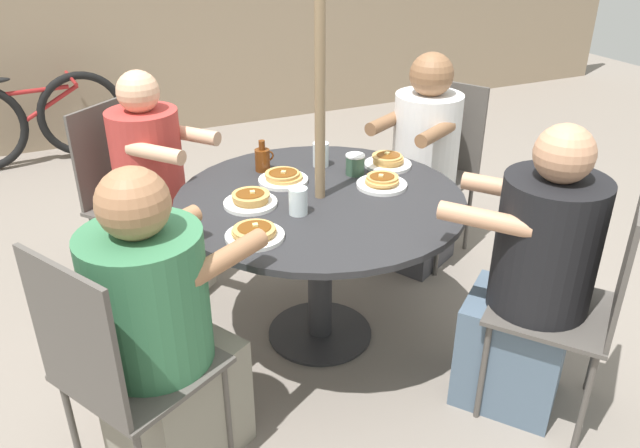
{
  "coord_description": "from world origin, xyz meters",
  "views": [
    {
      "loc": [
        -1.02,
        -2.21,
        1.86
      ],
      "look_at": [
        0.0,
        0.0,
        0.6
      ],
      "focal_mm": 35.0,
      "sensor_mm": 36.0,
      "label": 1
    }
  ],
  "objects_px": {
    "patio_chair_south": "(128,188)",
    "syrup_bottle": "(263,159)",
    "patio_table": "(320,221)",
    "pancake_plate_a": "(382,182)",
    "drinking_glass_b": "(321,154)",
    "diner_north": "(531,287)",
    "pancake_plate_c": "(251,200)",
    "bicycle": "(33,120)",
    "patio_chair_east": "(437,160)",
    "pancake_plate_e": "(254,233)",
    "coffee_cup": "(355,164)",
    "patio_chair_north": "(582,297)",
    "diner_south": "(156,197)",
    "pancake_plate_b": "(283,178)",
    "pancake_plate_d": "(388,162)",
    "drinking_glass_a": "(298,201)",
    "patio_chair_west": "(116,364)",
    "diner_west": "(162,341)"
  },
  "relations": [
    {
      "from": "pancake_plate_d",
      "to": "pancake_plate_e",
      "type": "xyz_separation_m",
      "value": [
        -0.82,
        -0.41,
        -0.0
      ]
    },
    {
      "from": "syrup_bottle",
      "to": "drinking_glass_a",
      "type": "height_order",
      "value": "syrup_bottle"
    },
    {
      "from": "patio_table",
      "to": "diner_west",
      "type": "height_order",
      "value": "diner_west"
    },
    {
      "from": "coffee_cup",
      "to": "bicycle",
      "type": "xyz_separation_m",
      "value": [
        -1.35,
        2.79,
        -0.43
      ]
    },
    {
      "from": "diner_south",
      "to": "syrup_bottle",
      "type": "bearing_deg",
      "value": 104.88
    },
    {
      "from": "patio_chair_south",
      "to": "pancake_plate_b",
      "type": "bearing_deg",
      "value": 94.59
    },
    {
      "from": "diner_south",
      "to": "pancake_plate_b",
      "type": "distance_m",
      "value": 0.73
    },
    {
      "from": "diner_south",
      "to": "pancake_plate_c",
      "type": "distance_m",
      "value": 0.75
    },
    {
      "from": "patio_chair_north",
      "to": "diner_west",
      "type": "xyz_separation_m",
      "value": [
        -1.47,
        0.43,
        -0.03
      ]
    },
    {
      "from": "patio_chair_east",
      "to": "diner_south",
      "type": "bearing_deg",
      "value": 54.84
    },
    {
      "from": "pancake_plate_c",
      "to": "bicycle",
      "type": "distance_m",
      "value": 3.04
    },
    {
      "from": "pancake_plate_a",
      "to": "bicycle",
      "type": "relative_size",
      "value": 0.16
    },
    {
      "from": "diner_south",
      "to": "drinking_glass_a",
      "type": "distance_m",
      "value": 0.96
    },
    {
      "from": "pancake_plate_b",
      "to": "pancake_plate_e",
      "type": "distance_m",
      "value": 0.54
    },
    {
      "from": "pancake_plate_a",
      "to": "syrup_bottle",
      "type": "bearing_deg",
      "value": 136.36
    },
    {
      "from": "pancake_plate_b",
      "to": "pancake_plate_d",
      "type": "relative_size",
      "value": 1.0
    },
    {
      "from": "pancake_plate_b",
      "to": "syrup_bottle",
      "type": "bearing_deg",
      "value": 102.78
    },
    {
      "from": "patio_chair_west",
      "to": "pancake_plate_e",
      "type": "height_order",
      "value": "patio_chair_west"
    },
    {
      "from": "diner_west",
      "to": "bicycle",
      "type": "distance_m",
      "value": 3.41
    },
    {
      "from": "patio_table",
      "to": "pancake_plate_a",
      "type": "height_order",
      "value": "pancake_plate_a"
    },
    {
      "from": "diner_west",
      "to": "coffee_cup",
      "type": "height_order",
      "value": "diner_west"
    },
    {
      "from": "patio_chair_south",
      "to": "syrup_bottle",
      "type": "xyz_separation_m",
      "value": [
        0.57,
        -0.47,
        0.23
      ]
    },
    {
      "from": "patio_chair_west",
      "to": "pancake_plate_b",
      "type": "relative_size",
      "value": 4.34
    },
    {
      "from": "syrup_bottle",
      "to": "drinking_glass_a",
      "type": "xyz_separation_m",
      "value": [
        -0.03,
        -0.49,
        -0.0
      ]
    },
    {
      "from": "diner_south",
      "to": "coffee_cup",
      "type": "bearing_deg",
      "value": 107.2
    },
    {
      "from": "patio_chair_north",
      "to": "diner_south",
      "type": "distance_m",
      "value": 2.02
    },
    {
      "from": "patio_chair_north",
      "to": "diner_north",
      "type": "bearing_deg",
      "value": 90.0
    },
    {
      "from": "patio_chair_south",
      "to": "pancake_plate_b",
      "type": "xyz_separation_m",
      "value": [
        0.61,
        -0.64,
        0.19
      ]
    },
    {
      "from": "patio_chair_north",
      "to": "pancake_plate_d",
      "type": "bearing_deg",
      "value": 64.72
    },
    {
      "from": "patio_chair_east",
      "to": "pancake_plate_c",
      "type": "distance_m",
      "value": 1.37
    },
    {
      "from": "patio_chair_east",
      "to": "bicycle",
      "type": "bearing_deg",
      "value": 12.4
    },
    {
      "from": "drinking_glass_b",
      "to": "diner_north",
      "type": "bearing_deg",
      "value": -68.66
    },
    {
      "from": "pancake_plate_d",
      "to": "drinking_glass_a",
      "type": "relative_size",
      "value": 2.01
    },
    {
      "from": "pancake_plate_b",
      "to": "drinking_glass_a",
      "type": "height_order",
      "value": "drinking_glass_a"
    },
    {
      "from": "patio_chair_west",
      "to": "bicycle",
      "type": "distance_m",
      "value": 3.49
    },
    {
      "from": "patio_chair_north",
      "to": "coffee_cup",
      "type": "distance_m",
      "value": 1.13
    },
    {
      "from": "diner_south",
      "to": "bicycle",
      "type": "height_order",
      "value": "diner_south"
    },
    {
      "from": "drinking_glass_b",
      "to": "bicycle",
      "type": "height_order",
      "value": "drinking_glass_b"
    },
    {
      "from": "diner_south",
      "to": "diner_north",
      "type": "bearing_deg",
      "value": 89.22
    },
    {
      "from": "diner_south",
      "to": "pancake_plate_e",
      "type": "height_order",
      "value": "diner_south"
    },
    {
      "from": "patio_table",
      "to": "coffee_cup",
      "type": "relative_size",
      "value": 13.03
    },
    {
      "from": "patio_chair_east",
      "to": "syrup_bottle",
      "type": "xyz_separation_m",
      "value": [
        -1.09,
        -0.13,
        0.23
      ]
    },
    {
      "from": "patio_chair_east",
      "to": "coffee_cup",
      "type": "xyz_separation_m",
      "value": [
        -0.72,
        -0.36,
        0.22
      ]
    },
    {
      "from": "pancake_plate_a",
      "to": "pancake_plate_b",
      "type": "bearing_deg",
      "value": 148.44
    },
    {
      "from": "pancake_plate_e",
      "to": "drinking_glass_b",
      "type": "relative_size",
      "value": 1.95
    },
    {
      "from": "pancake_plate_d",
      "to": "drinking_glass_a",
      "type": "height_order",
      "value": "drinking_glass_a"
    },
    {
      "from": "diner_west",
      "to": "drinking_glass_b",
      "type": "bearing_deg",
      "value": 99.7
    },
    {
      "from": "patio_chair_south",
      "to": "drinking_glass_b",
      "type": "distance_m",
      "value": 1.02
    },
    {
      "from": "diner_west",
      "to": "pancake_plate_e",
      "type": "distance_m",
      "value": 0.52
    },
    {
      "from": "patio_table",
      "to": "diner_south",
      "type": "xyz_separation_m",
      "value": [
        -0.58,
        0.71,
        -0.07
      ]
    }
  ]
}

